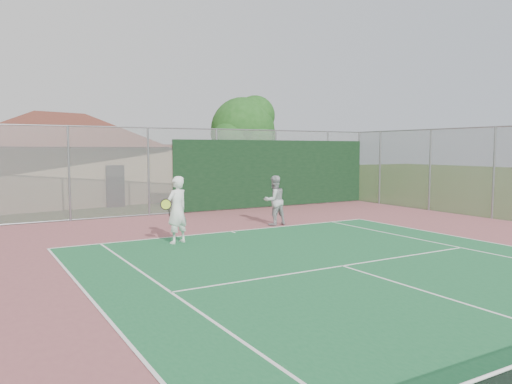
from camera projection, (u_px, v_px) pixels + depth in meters
back_fence at (219, 172)px, 21.32m from camera, size 20.08×0.11×3.53m
side_fence_right at (430, 170)px, 21.45m from camera, size 0.08×9.00×3.50m
clubhouse at (58, 149)px, 24.89m from camera, size 13.21×9.87×5.22m
tree at (244, 132)px, 25.36m from camera, size 3.85×3.65×5.37m
player_white_front at (177, 210)px, 13.96m from camera, size 1.00×0.75×1.89m
player_grey_back at (274, 201)px, 17.32m from camera, size 0.86×0.68×1.72m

